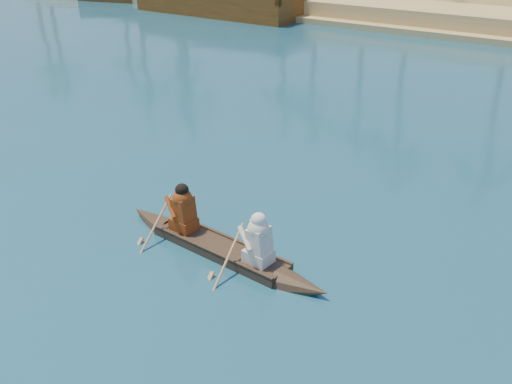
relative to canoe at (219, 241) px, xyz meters
The scene contains 3 objects.
ground 8.77m from the canoe, 155.81° to the left, with size 160.00×160.00×0.00m, color #0C364F.
canoe is the anchor object (origin of this frame).
barge_mid 32.48m from the canoe, 128.01° to the left, with size 12.79×4.31×2.13m.
Camera 1 is at (14.73, -11.87, 6.73)m, focal length 40.00 mm.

